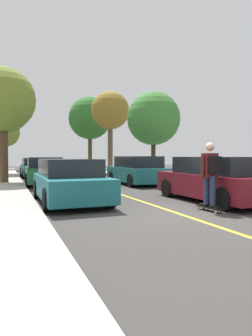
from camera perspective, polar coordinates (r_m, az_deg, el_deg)
The scene contains 15 objects.
ground at distance 8.17m, azimuth 8.80°, elevation -8.09°, with size 80.00×80.00×0.00m, color #3D3A38.
center_line at distance 11.76m, azimuth -1.10°, elevation -4.90°, with size 0.12×39.20×0.01m, color gold.
parked_car_left_nearest at distance 9.78m, azimuth -10.48°, elevation -2.40°, with size 1.94×4.20×1.37m.
parked_car_left_near at distance 16.51m, azimuth -14.98°, elevation -0.54°, with size 2.06×4.48×1.40m.
parked_car_left_far at distance 22.32m, azimuth -16.67°, elevation 0.07°, with size 1.85×4.19×1.33m.
parked_car_right_nearest at distance 10.19m, azimuth 16.53°, elevation -2.05°, with size 2.01×4.44×1.44m.
parked_car_right_near at distance 15.73m, azimuth 2.03°, elevation -0.49°, with size 1.95×4.13×1.46m.
street_tree_left_nearest at distance 17.01m, azimuth -21.95°, elevation 11.65°, with size 3.24×3.24×5.82m.
street_tree_left_near at distance 25.47m, azimuth -21.81°, elevation 10.42°, with size 3.95×3.95×7.02m.
street_tree_left_far at distance 33.93m, azimuth -21.68°, elevation 6.16°, with size 3.02×3.02×5.29m.
street_tree_right_nearest at distance 18.52m, azimuth 5.13°, elevation 9.13°, with size 3.18×3.18×5.15m.
street_tree_right_near at distance 26.17m, azimuth -2.96°, elevation 10.54°, with size 3.21×3.21×6.78m.
street_tree_right_far at distance 32.53m, azimuth -6.74°, elevation 9.17°, with size 4.42×4.42×7.51m.
skateboard at distance 8.48m, azimuth 15.27°, elevation -7.17°, with size 0.29×0.86×0.10m.
skateboarder at distance 8.36m, azimuth 15.49°, elevation -0.53°, with size 0.59×0.71×1.71m.
Camera 1 is at (-4.05, -6.94, 1.46)m, focal length 32.73 mm.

